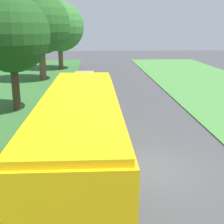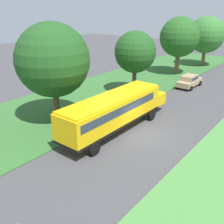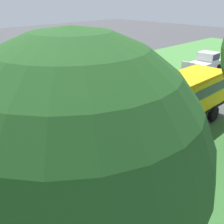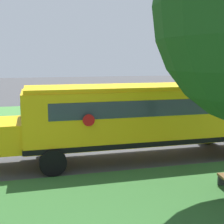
{
  "view_description": "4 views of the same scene",
  "coord_description": "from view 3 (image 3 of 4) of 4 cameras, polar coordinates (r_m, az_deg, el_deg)",
  "views": [
    {
      "loc": [
        -1.91,
        -11.0,
        5.34
      ],
      "look_at": [
        -1.16,
        2.61,
        1.58
      ],
      "focal_mm": 50.0,
      "sensor_mm": 36.0,
      "label": 1
    },
    {
      "loc": [
        9.83,
        -16.48,
        9.85
      ],
      "look_at": [
        -2.71,
        -0.73,
        1.64
      ],
      "focal_mm": 42.0,
      "sensor_mm": 36.0,
      "label": 2
    },
    {
      "loc": [
        -10.29,
        11.28,
        7.7
      ],
      "look_at": [
        0.18,
        1.01,
        1.16
      ],
      "focal_mm": 42.0,
      "sensor_mm": 36.0,
      "label": 3
    },
    {
      "loc": [
        -14.8,
        3.83,
        4.25
      ],
      "look_at": [
        -0.95,
        0.27,
        1.81
      ],
      "focal_mm": 50.0,
      "sensor_mm": 36.0,
      "label": 4
    }
  ],
  "objects": [
    {
      "name": "school_bus",
      "position": [
        15.46,
        11.38,
        1.61
      ],
      "size": [
        2.85,
        12.42,
        3.16
      ],
      "color": "yellow",
      "rests_on": "ground"
    },
    {
      "name": "ground_plane",
      "position": [
        17.1,
        2.83,
        -2.75
      ],
      "size": [
        120.0,
        120.0,
        0.0
      ],
      "primitive_type": "plane",
      "color": "#424244"
    },
    {
      "name": "pickup_truck",
      "position": [
        30.45,
        19.46,
        10.12
      ],
      "size": [
        2.28,
        5.4,
        2.1
      ],
      "color": "silver",
      "rests_on": "ground"
    },
    {
      "name": "grass_far_side",
      "position": [
        23.62,
        -13.4,
        4.44
      ],
      "size": [
        10.0,
        80.0,
        0.07
      ],
      "primitive_type": "cube",
      "color": "#47843D",
      "rests_on": "ground"
    },
    {
      "name": "oak_tree_roadside_mid",
      "position": [
        4.88,
        -6.45,
        -12.0
      ],
      "size": [
        4.78,
        4.78,
        7.3
      ],
      "color": "#4C3826",
      "rests_on": "ground"
    }
  ]
}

